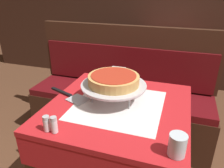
# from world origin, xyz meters

# --- Properties ---
(dining_table_front) EXTENTS (0.79, 0.79, 0.78)m
(dining_table_front) POSITION_xyz_m (0.00, 0.00, 0.66)
(dining_table_front) COLOR red
(dining_table_front) RESTS_ON ground_plane
(dining_table_rear) EXTENTS (0.75, 0.75, 0.77)m
(dining_table_rear) POSITION_xyz_m (0.12, 1.69, 0.66)
(dining_table_rear) COLOR red
(dining_table_rear) RESTS_ON ground_plane
(booth_bench) EXTENTS (1.71, 0.47, 1.07)m
(booth_bench) POSITION_xyz_m (-0.20, 0.74, 0.33)
(booth_bench) COLOR #3D2316
(booth_bench) RESTS_ON ground_plane
(back_wall_panel) EXTENTS (6.00, 0.04, 2.40)m
(back_wall_panel) POSITION_xyz_m (0.00, 2.19, 1.20)
(back_wall_panel) COLOR #3D2319
(back_wall_panel) RESTS_ON ground_plane
(pizza_pan_stand) EXTENTS (0.38, 0.38, 0.11)m
(pizza_pan_stand) POSITION_xyz_m (-0.04, 0.04, 0.87)
(pizza_pan_stand) COLOR #ADADB2
(pizza_pan_stand) RESTS_ON dining_table_front
(deep_dish_pizza) EXTENTS (0.29, 0.29, 0.06)m
(deep_dish_pizza) POSITION_xyz_m (-0.04, 0.04, 0.91)
(deep_dish_pizza) COLOR tan
(deep_dish_pizza) RESTS_ON pizza_pan_stand
(pizza_server) EXTENTS (0.30, 0.16, 0.01)m
(pizza_server) POSITION_xyz_m (-0.32, 0.00, 0.78)
(pizza_server) COLOR #BCBCC1
(pizza_server) RESTS_ON dining_table_front
(water_glass_near) EXTENTS (0.07, 0.07, 0.09)m
(water_glass_near) POSITION_xyz_m (0.34, -0.31, 0.83)
(water_glass_near) COLOR silver
(water_glass_near) RESTS_ON dining_table_front
(salt_shaker) EXTENTS (0.03, 0.03, 0.08)m
(salt_shaker) POSITION_xyz_m (-0.25, -0.34, 0.82)
(salt_shaker) COLOR silver
(salt_shaker) RESTS_ON dining_table_front
(pepper_shaker) EXTENTS (0.03, 0.03, 0.08)m
(pepper_shaker) POSITION_xyz_m (-0.21, -0.34, 0.82)
(pepper_shaker) COLOR silver
(pepper_shaker) RESTS_ON dining_table_front
(napkin_holder) EXTENTS (0.10, 0.05, 0.09)m
(napkin_holder) POSITION_xyz_m (-0.11, 0.35, 0.82)
(napkin_holder) COLOR #B2B2B7
(napkin_holder) RESTS_ON dining_table_front
(condiment_caddy) EXTENTS (0.12, 0.12, 0.16)m
(condiment_caddy) POSITION_xyz_m (0.18, 1.71, 0.81)
(condiment_caddy) COLOR black
(condiment_caddy) RESTS_ON dining_table_rear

